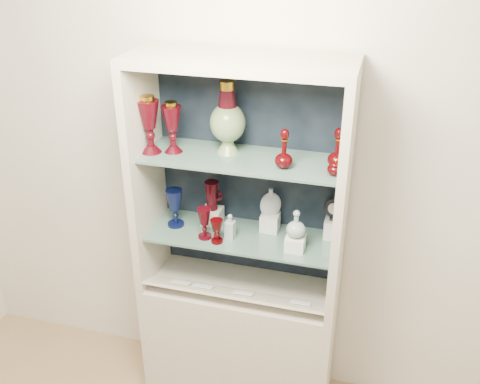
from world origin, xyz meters
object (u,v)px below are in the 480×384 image
(enamel_urn, at_px, (228,118))
(ruby_goblet_tall, at_px, (204,223))
(ruby_goblet_small, at_px, (217,231))
(clear_round_decanter, at_px, (296,224))
(lidded_bowl, at_px, (335,166))
(clear_square_bottle, at_px, (230,226))
(ruby_pitcher, at_px, (212,195))
(cobalt_goblet, at_px, (175,208))
(pedestal_lamp_right, at_px, (172,127))
(ruby_decanter_a, at_px, (284,146))
(pedestal_lamp_left, at_px, (149,125))
(ruby_decanter_b, at_px, (338,147))
(flat_flask, at_px, (271,201))
(cameo_medallion, at_px, (334,209))

(enamel_urn, distance_m, ruby_goblet_tall, 0.53)
(ruby_goblet_small, xyz_separation_m, clear_round_decanter, (0.38, 0.04, 0.08))
(lidded_bowl, distance_m, clear_square_bottle, 0.63)
(ruby_goblet_tall, bearing_deg, ruby_pitcher, 93.54)
(cobalt_goblet, bearing_deg, clear_round_decanter, -5.67)
(pedestal_lamp_right, xyz_separation_m, ruby_goblet_small, (0.23, -0.08, -0.48))
(ruby_decanter_a, height_order, cobalt_goblet, ruby_decanter_a)
(pedestal_lamp_right, relative_size, cobalt_goblet, 1.21)
(pedestal_lamp_right, height_order, clear_square_bottle, pedestal_lamp_right)
(ruby_goblet_small, relative_size, clear_square_bottle, 0.93)
(pedestal_lamp_left, height_order, clear_square_bottle, pedestal_lamp_left)
(ruby_decanter_b, bearing_deg, pedestal_lamp_right, -178.27)
(ruby_decanter_a, xyz_separation_m, clear_square_bottle, (-0.26, 0.02, -0.46))
(ruby_decanter_a, relative_size, lidded_bowl, 2.57)
(ruby_pitcher, height_order, flat_flask, flat_flask)
(pedestal_lamp_left, bearing_deg, clear_round_decanter, -0.91)
(ruby_goblet_small, bearing_deg, ruby_decanter_b, 10.98)
(pedestal_lamp_left, height_order, cameo_medallion, pedestal_lamp_left)
(pedestal_lamp_right, bearing_deg, clear_square_bottle, -5.42)
(pedestal_lamp_right, height_order, lidded_bowl, pedestal_lamp_right)
(enamel_urn, relative_size, lidded_bowl, 4.29)
(ruby_decanter_b, distance_m, ruby_goblet_tall, 0.75)
(cobalt_goblet, bearing_deg, ruby_goblet_tall, -22.22)
(enamel_urn, xyz_separation_m, ruby_decanter_a, (0.29, -0.11, -0.07))
(pedestal_lamp_right, relative_size, flat_flask, 1.64)
(clear_round_decanter, bearing_deg, cameo_medallion, 44.32)
(ruby_goblet_tall, bearing_deg, lidded_bowl, -0.32)
(clear_square_bottle, relative_size, cameo_medallion, 1.12)
(pedestal_lamp_left, bearing_deg, pedestal_lamp_right, 18.27)
(ruby_decanter_b, bearing_deg, ruby_goblet_small, -169.02)
(lidded_bowl, relative_size, cobalt_goblet, 0.40)
(cobalt_goblet, xyz_separation_m, ruby_pitcher, (0.17, 0.08, 0.06))
(ruby_decanter_b, bearing_deg, ruby_decanter_a, -163.00)
(ruby_goblet_tall, bearing_deg, pedestal_lamp_left, 174.93)
(ruby_decanter_a, height_order, ruby_goblet_tall, ruby_decanter_a)
(ruby_decanter_b, height_order, clear_square_bottle, ruby_decanter_b)
(flat_flask, bearing_deg, lidded_bowl, -50.69)
(ruby_decanter_a, xyz_separation_m, ruby_pitcher, (-0.39, 0.14, -0.37))
(pedestal_lamp_left, distance_m, pedestal_lamp_right, 0.11)
(clear_square_bottle, bearing_deg, ruby_pitcher, 137.08)
(pedestal_lamp_left, height_order, ruby_decanter_b, pedestal_lamp_left)
(ruby_goblet_tall, height_order, clear_square_bottle, ruby_goblet_tall)
(ruby_goblet_small, bearing_deg, enamel_urn, 82.47)
(cameo_medallion, bearing_deg, ruby_goblet_tall, -164.70)
(ruby_goblet_small, bearing_deg, clear_square_bottle, 45.98)
(enamel_urn, height_order, ruby_decanter_b, enamel_urn)
(ruby_goblet_tall, distance_m, cameo_medallion, 0.63)
(lidded_bowl, bearing_deg, flat_flask, 152.77)
(lidded_bowl, bearing_deg, clear_square_bottle, 176.16)
(pedestal_lamp_left, relative_size, clear_round_decanter, 2.03)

